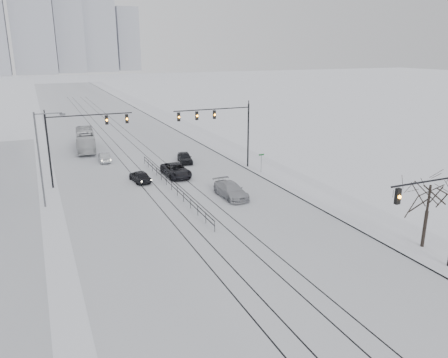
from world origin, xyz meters
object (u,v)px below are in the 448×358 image
bare_tree (430,192)px  sedan_sb_outer (105,157)px  sedan_nb_front (176,170)px  traffic_mast_near (440,209)px  sedan_nb_right (231,190)px  sedan_sb_inner (140,176)px  sedan_nb_far (185,158)px  box_truck (85,140)px

bare_tree → sedan_sb_outer: (-17.79, 36.14, -3.87)m
sedan_nb_front → traffic_mast_near: bearing=-74.5°
bare_tree → sedan_nb_right: 18.79m
bare_tree → sedan_nb_front: size_ratio=1.13×
sedan_sb_inner → sedan_sb_outer: (-2.21, 10.85, -0.04)m
sedan_nb_front → sedan_nb_far: (3.01, 5.68, -0.06)m
sedan_sb_outer → sedan_nb_far: bearing=156.7°
sedan_sb_inner → sedan_nb_right: 11.44m
traffic_mast_near → sedan_nb_right: traffic_mast_near is taller
sedan_nb_far → sedan_sb_outer: bearing=162.8°
traffic_mast_near → sedan_sb_outer: 42.24m
sedan_sb_inner → box_truck: box_truck is taller
traffic_mast_near → sedan_nb_far: size_ratio=1.72×
bare_tree → sedan_nb_front: 28.35m
box_truck → sedan_nb_right: bearing=116.2°
sedan_sb_outer → sedan_sb_inner: bearing=104.3°
traffic_mast_near → bare_tree: traffic_mast_near is taller
sedan_sb_inner → sedan_sb_outer: sedan_sb_inner is taller
bare_tree → sedan_nb_right: size_ratio=1.18×
sedan_sb_inner → sedan_nb_far: (7.39, 6.15, 0.02)m
sedan_nb_far → sedan_nb_right: bearing=-81.9°
sedan_sb_outer → sedan_nb_right: size_ratio=0.73×
bare_tree → sedan_nb_far: (-8.19, 31.45, -3.80)m
sedan_sb_inner → box_truck: 19.52m
traffic_mast_near → box_truck: (-16.78, 47.46, -3.09)m
traffic_mast_near → sedan_nb_front: 30.32m
sedan_sb_outer → box_truck: bearing=-77.7°
sedan_nb_right → sedan_sb_inner: bearing=126.8°
sedan_nb_front → box_truck: box_truck is taller
bare_tree → sedan_nb_far: bearing=104.6°
traffic_mast_near → bare_tree: bearing=51.2°
traffic_mast_near → sedan_sb_outer: traffic_mast_near is taller
traffic_mast_near → sedan_sb_inner: size_ratio=1.79×
traffic_mast_near → sedan_nb_right: 20.65m
traffic_mast_near → sedan_sb_outer: bearing=111.4°
sedan_nb_front → sedan_nb_right: size_ratio=1.05×
sedan_nb_front → sedan_nb_right: bearing=-74.8°
sedan_sb_inner → box_truck: bearing=-85.9°
sedan_sb_outer → sedan_nb_right: 21.87m
sedan_nb_right → traffic_mast_near: bearing=-75.0°
sedan_nb_front → box_truck: 20.34m
sedan_sb_outer → sedan_nb_far: sedan_nb_far is taller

